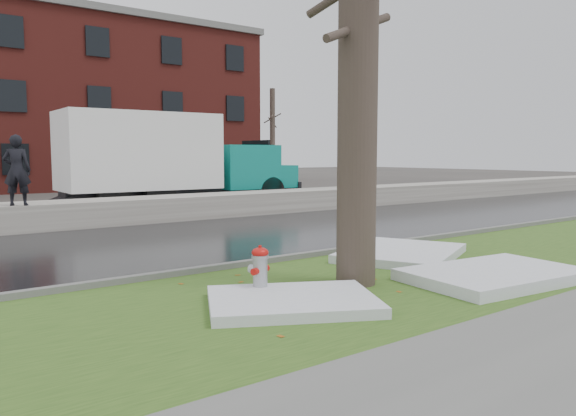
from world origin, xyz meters
TOP-DOWN VIEW (x-y plane):
  - ground at (0.00, 0.00)m, footprint 120.00×120.00m
  - verge at (0.00, -1.25)m, footprint 60.00×4.50m
  - road at (0.00, 4.50)m, footprint 60.00×7.00m
  - parking_lot at (0.00, 13.00)m, footprint 60.00×9.00m
  - curb at (0.00, 1.00)m, footprint 60.00×0.15m
  - snowbank at (0.00, 8.70)m, footprint 60.00×1.60m
  - brick_building at (2.00, 30.00)m, footprint 26.00×12.00m
  - bg_tree_right at (16.00, 24.00)m, footprint 1.40×1.62m
  - fire_hydrant at (-1.94, -0.95)m, footprint 0.36×0.34m
  - tree at (-0.31, -1.22)m, footprint 1.58×1.86m
  - box_truck at (2.85, 12.28)m, footprint 10.74×2.78m
  - worker at (-3.29, 8.10)m, footprint 0.78×0.67m
  - snow_patch_near at (2.01, -0.10)m, footprint 3.20×2.91m
  - snow_patch_far at (-1.91, -1.67)m, footprint 2.69×2.43m
  - snow_patch_side at (1.63, -2.40)m, footprint 2.98×2.09m

SIDE VIEW (x-z plane):
  - ground at x=0.00m, z-range 0.00..0.00m
  - road at x=0.00m, z-range 0.00..0.03m
  - parking_lot at x=0.00m, z-range 0.00..0.03m
  - verge at x=0.00m, z-range 0.00..0.04m
  - curb at x=0.00m, z-range 0.00..0.14m
  - snow_patch_far at x=-1.91m, z-range 0.04..0.18m
  - snow_patch_near at x=2.01m, z-range 0.04..0.20m
  - snow_patch_side at x=1.63m, z-range 0.04..0.22m
  - snowbank at x=0.00m, z-range 0.00..0.75m
  - fire_hydrant at x=-1.94m, z-range 0.06..0.80m
  - worker at x=-3.29m, z-range 0.75..2.56m
  - box_truck at x=2.85m, z-range 0.10..3.68m
  - bg_tree_right at x=16.00m, z-range 0.08..6.58m
  - tree at x=-0.31m, z-range 0.07..7.71m
  - brick_building at x=2.00m, z-range 0.00..10.00m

